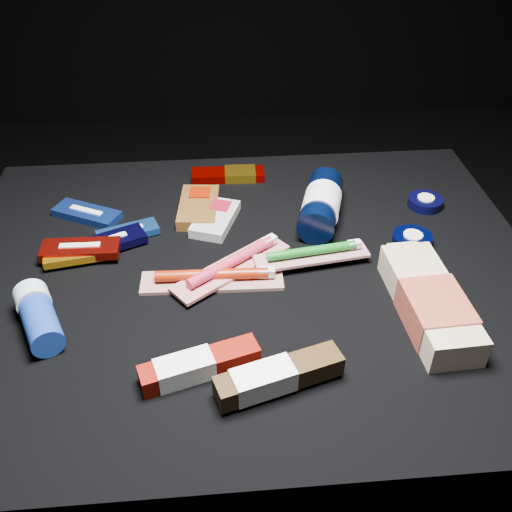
{
  "coord_description": "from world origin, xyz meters",
  "views": [
    {
      "loc": [
        -0.05,
        -0.73,
        1.0
      ],
      "look_at": [
        0.01,
        0.01,
        0.42
      ],
      "focal_mm": 40.0,
      "sensor_mm": 36.0,
      "label": 1
    }
  ],
  "objects": [
    {
      "name": "ground",
      "position": [
        0.0,
        0.0,
        0.0
      ],
      "size": [
        3.0,
        3.0,
        0.0
      ],
      "primitive_type": "plane",
      "color": "black",
      "rests_on": "ground"
    },
    {
      "name": "cloth_table",
      "position": [
        0.0,
        0.0,
        0.2
      ],
      "size": [
        0.98,
        0.78,
        0.4
      ],
      "primitive_type": "cube",
      "color": "black",
      "rests_on": "ground"
    },
    {
      "name": "luna_bar_0",
      "position": [
        -0.29,
        0.18,
        0.41
      ],
      "size": [
        0.13,
        0.1,
        0.02
      ],
      "rotation": [
        0.0,
        0.0,
        -0.48
      ],
      "color": "#1A3CA0",
      "rests_on": "cloth_table"
    },
    {
      "name": "luna_bar_1",
      "position": [
        -0.21,
        0.11,
        0.41
      ],
      "size": [
        0.11,
        0.07,
        0.01
      ],
      "rotation": [
        0.0,
        0.0,
        0.34
      ],
      "color": "#1E54A1",
      "rests_on": "cloth_table"
    },
    {
      "name": "luna_bar_2",
      "position": [
        -0.23,
        0.08,
        0.41
      ],
      "size": [
        0.13,
        0.09,
        0.02
      ],
      "rotation": [
        0.0,
        0.0,
        0.42
      ],
      "color": "black",
      "rests_on": "cloth_table"
    },
    {
      "name": "luna_bar_3",
      "position": [
        -0.28,
        0.05,
        0.41
      ],
      "size": [
        0.12,
        0.06,
        0.01
      ],
      "rotation": [
        0.0,
        0.0,
        0.18
      ],
      "color": "#C78411",
      "rests_on": "cloth_table"
    },
    {
      "name": "luna_bar_4",
      "position": [
        -0.28,
        0.06,
        0.42
      ],
      "size": [
        0.13,
        0.05,
        0.02
      ],
      "rotation": [
        0.0,
        0.0,
        -0.02
      ],
      "color": "#6C0B06",
      "rests_on": "cloth_table"
    },
    {
      "name": "clif_bar_0",
      "position": [
        -0.08,
        0.19,
        0.41
      ],
      "size": [
        0.08,
        0.14,
        0.02
      ],
      "rotation": [
        0.0,
        0.0,
        -0.09
      ],
      "color": "#5B3815",
      "rests_on": "cloth_table"
    },
    {
      "name": "clif_bar_1",
      "position": [
        -0.05,
        0.15,
        0.41
      ],
      "size": [
        0.1,
        0.13,
        0.02
      ],
      "rotation": [
        0.0,
        0.0,
        -0.35
      ],
      "color": "#AFB0A8",
      "rests_on": "cloth_table"
    },
    {
      "name": "power_bar",
      "position": [
        -0.01,
        0.3,
        0.41
      ],
      "size": [
        0.15,
        0.05,
        0.02
      ],
      "rotation": [
        0.0,
        0.0,
        -0.03
      ],
      "color": "#870200",
      "rests_on": "cloth_table"
    },
    {
      "name": "lotion_bottle",
      "position": [
        0.15,
        0.14,
        0.43
      ],
      "size": [
        0.11,
        0.21,
        0.07
      ],
      "rotation": [
        0.0,
        0.0,
        -0.3
      ],
      "color": "black",
      "rests_on": "cloth_table"
    },
    {
      "name": "cream_tin_upper",
      "position": [
        0.35,
        0.16,
        0.41
      ],
      "size": [
        0.07,
        0.07,
        0.02
      ],
      "rotation": [
        0.0,
        0.0,
        0.38
      ],
      "color": "black",
      "rests_on": "cloth_table"
    },
    {
      "name": "cream_tin_lower",
      "position": [
        0.29,
        0.05,
        0.41
      ],
      "size": [
        0.07,
        0.07,
        0.02
      ],
      "rotation": [
        0.0,
        0.0,
        -0.3
      ],
      "color": "black",
      "rests_on": "cloth_table"
    },
    {
      "name": "bodywash_bottle",
      "position": [
        0.26,
        -0.13,
        0.42
      ],
      "size": [
        0.09,
        0.24,
        0.05
      ],
      "rotation": [
        0.0,
        0.0,
        0.05
      ],
      "color": "beige",
      "rests_on": "cloth_table"
    },
    {
      "name": "deodorant_stick",
      "position": [
        -0.31,
        -0.11,
        0.42
      ],
      "size": [
        0.09,
        0.13,
        0.05
      ],
      "rotation": [
        0.0,
        0.0,
        0.42
      ],
      "color": "navy",
      "rests_on": "cloth_table"
    },
    {
      "name": "toothbrush_pack_0",
      "position": [
        -0.06,
        -0.03,
        0.41
      ],
      "size": [
        0.23,
        0.06,
        0.03
      ],
      "rotation": [
        0.0,
        0.0,
        -0.03
      ],
      "color": "#BCB6AF",
      "rests_on": "cloth_table"
    },
    {
      "name": "toothbrush_pack_1",
      "position": [
        -0.02,
        -0.0,
        0.42
      ],
      "size": [
        0.2,
        0.17,
        0.02
      ],
      "rotation": [
        0.0,
        0.0,
        0.64
      ],
      "color": "beige",
      "rests_on": "cloth_table"
    },
    {
      "name": "toothbrush_pack_2",
      "position": [
        0.11,
        0.01,
        0.42
      ],
      "size": [
        0.2,
        0.07,
        0.02
      ],
      "rotation": [
        0.0,
        0.0,
        0.14
      ],
      "color": "silver",
      "rests_on": "cloth_table"
    },
    {
      "name": "toothpaste_carton_red",
      "position": [
        -0.09,
        -0.22,
        0.41
      ],
      "size": [
        0.17,
        0.08,
        0.03
      ],
      "rotation": [
        0.0,
        0.0,
        0.29
      ],
      "color": "#6E0B02",
      "rests_on": "cloth_table"
    },
    {
      "name": "toothpaste_carton_green",
      "position": [
        0.02,
        -0.25,
        0.42
      ],
      "size": [
        0.18,
        0.09,
        0.03
      ],
      "rotation": [
        0.0,
        0.0,
        0.3
      ],
      "color": "#31200B",
      "rests_on": "cloth_table"
    }
  ]
}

